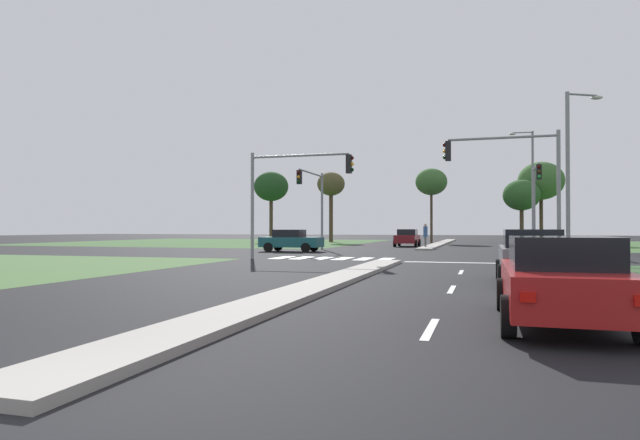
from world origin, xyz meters
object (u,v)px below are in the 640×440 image
(treeline_fifth, at_px, (541,181))
(treeline_third, at_px, (431,182))
(car_teal_near, at_px, (291,240))
(street_lamp_second, at_px, (571,166))
(treeline_second, at_px, (331,185))
(treeline_fourth, at_px, (522,196))
(traffic_signal_near_right, at_px, (516,172))
(traffic_signal_far_left, at_px, (314,195))
(treeline_near, at_px, (271,187))
(traffic_signal_far_right, at_px, (536,192))
(car_grey_second, at_px, (531,256))
(traffic_signal_near_left, at_px, (289,184))
(car_red_third, at_px, (561,280))
(car_maroon_fourth, at_px, (407,238))
(pedestrian_at_median, at_px, (425,232))
(street_lamp_third, at_px, (531,183))

(treeline_fifth, bearing_deg, treeline_third, -177.53)
(car_teal_near, xyz_separation_m, street_lamp_second, (17.04, -6.66, 3.91))
(treeline_second, bearing_deg, treeline_fourth, -4.66)
(traffic_signal_near_right, xyz_separation_m, traffic_signal_far_left, (-13.36, 11.12, -0.16))
(treeline_near, bearing_deg, treeline_fourth, -5.32)
(traffic_signal_far_right, xyz_separation_m, treeline_fourth, (0.41, 21.53, 1.00))
(car_grey_second, distance_m, traffic_signal_far_right, 22.17)
(street_lamp_second, relative_size, treeline_fourth, 1.26)
(traffic_signal_near_left, xyz_separation_m, treeline_fifth, (15.61, 35.51, 2.66))
(car_red_third, distance_m, car_maroon_fourth, 39.87)
(car_grey_second, xyz_separation_m, traffic_signal_far_left, (-13.26, 21.15, 3.27))
(treeline_second, xyz_separation_m, treeline_fifth, (23.05, 0.44, -0.04))
(treeline_third, bearing_deg, treeline_second, 179.73)
(traffic_signal_far_right, relative_size, treeline_second, 0.72)
(car_red_third, xyz_separation_m, pedestrian_at_median, (-5.82, 34.88, 0.52))
(street_lamp_second, bearing_deg, pedestrian_at_median, 119.38)
(street_lamp_third, bearing_deg, treeline_near, 155.50)
(treeline_fourth, bearing_deg, street_lamp_third, -89.30)
(car_red_third, xyz_separation_m, street_lamp_second, (2.85, 19.48, 3.92))
(car_grey_second, height_order, treeline_third, treeline_third)
(street_lamp_third, relative_size, treeline_third, 1.20)
(traffic_signal_far_left, distance_m, traffic_signal_near_left, 11.32)
(treeline_fourth, bearing_deg, pedestrian_at_median, -117.77)
(car_red_third, height_order, traffic_signal_far_left, traffic_signal_far_left)
(traffic_signal_near_right, bearing_deg, treeline_fifth, 83.04)
(pedestrian_at_median, xyz_separation_m, treeline_second, (-12.72, 17.37, 5.39))
(treeline_near, bearing_deg, car_teal_near, -65.61)
(car_red_third, relative_size, treeline_second, 0.55)
(car_grey_second, xyz_separation_m, treeline_third, (-7.00, 45.04, 5.94))
(treeline_near, bearing_deg, traffic_signal_near_right, -53.53)
(traffic_signal_far_left, xyz_separation_m, pedestrian_at_median, (7.36, 6.58, -2.79))
(car_red_third, bearing_deg, street_lamp_second, 81.67)
(car_maroon_fourth, distance_m, traffic_signal_near_right, 23.59)
(car_grey_second, distance_m, treeline_third, 45.96)
(car_teal_near, bearing_deg, traffic_signal_near_right, 58.02)
(traffic_signal_far_right, xyz_separation_m, street_lamp_second, (0.83, -9.52, 0.67))
(car_teal_near, relative_size, car_red_third, 0.94)
(pedestrian_at_median, distance_m, treeline_third, 18.19)
(traffic_signal_near_left, bearing_deg, treeline_fourth, 67.93)
(car_teal_near, distance_m, treeline_near, 30.32)
(traffic_signal_far_right, bearing_deg, traffic_signal_near_left, -137.96)
(street_lamp_third, distance_m, treeline_third, 15.50)
(treeline_second, distance_m, treeline_fourth, 21.10)
(treeline_near, bearing_deg, treeline_fifth, -1.00)
(car_teal_near, xyz_separation_m, pedestrian_at_median, (8.38, 8.73, 0.50))
(car_teal_near, relative_size, treeline_fourth, 0.64)
(car_grey_second, height_order, traffic_signal_far_left, traffic_signal_far_left)
(treeline_near, height_order, treeline_fifth, treeline_fifth)
(treeline_near, bearing_deg, traffic_signal_near_left, -66.91)
(street_lamp_third, height_order, pedestrian_at_median, street_lamp_third)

